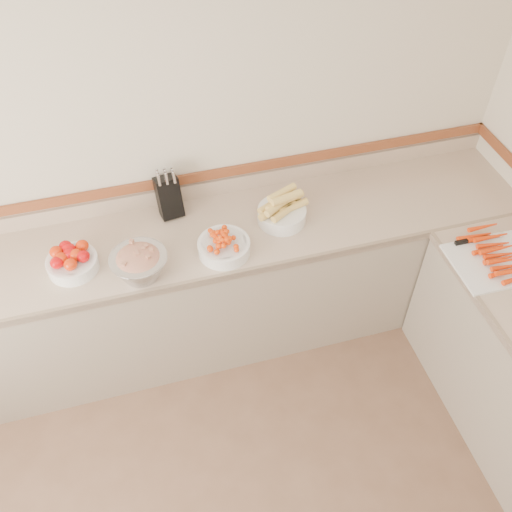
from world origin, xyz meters
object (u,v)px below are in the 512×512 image
object	(u,v)px
corn_bowl	(282,211)
cutting_board	(495,257)
tomato_bowl	(71,260)
cherry_tomato_bowl	(224,245)
knife_block	(169,196)
rhubarb_bowl	(139,264)

from	to	relation	value
corn_bowl	cutting_board	distance (m)	1.15
tomato_bowl	cutting_board	world-z (taller)	tomato_bowl
cherry_tomato_bowl	knife_block	bearing A→B (deg)	119.76
tomato_bowl	corn_bowl	world-z (taller)	corn_bowl
tomato_bowl	corn_bowl	distance (m)	1.15
knife_block	cutting_board	xyz separation A→B (m)	(1.57, -0.83, -0.10)
knife_block	cherry_tomato_bowl	distance (m)	0.45
tomato_bowl	corn_bowl	bearing A→B (deg)	2.72
tomato_bowl	rhubarb_bowl	xyz separation A→B (m)	(0.33, -0.14, 0.03)
knife_block	cutting_board	size ratio (longest dim) A/B	0.65
rhubarb_bowl	cutting_board	xyz separation A→B (m)	(1.80, -0.40, -0.06)
knife_block	corn_bowl	size ratio (longest dim) A/B	1.02
tomato_bowl	rhubarb_bowl	bearing A→B (deg)	-23.35
cherry_tomato_bowl	rhubarb_bowl	xyz separation A→B (m)	(-0.45, -0.05, 0.03)
cherry_tomato_bowl	rhubarb_bowl	distance (m)	0.45
rhubarb_bowl	cutting_board	world-z (taller)	rhubarb_bowl
tomato_bowl	cherry_tomato_bowl	bearing A→B (deg)	-7.08
cherry_tomato_bowl	rhubarb_bowl	size ratio (longest dim) A/B	0.96
tomato_bowl	corn_bowl	size ratio (longest dim) A/B	0.87
cherry_tomato_bowl	corn_bowl	size ratio (longest dim) A/B	0.93
tomato_bowl	rhubarb_bowl	distance (m)	0.36
corn_bowl	tomato_bowl	bearing A→B (deg)	-177.28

